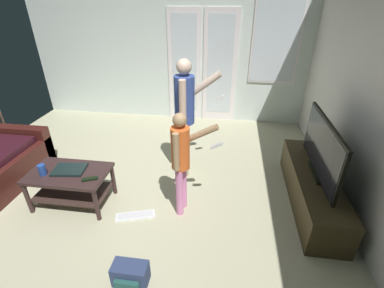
{
  "coord_description": "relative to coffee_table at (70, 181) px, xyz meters",
  "views": [
    {
      "loc": [
        1.19,
        -2.47,
        2.23
      ],
      "look_at": [
        0.83,
        0.06,
        0.82
      ],
      "focal_mm": 25.42,
      "sensor_mm": 36.0,
      "label": 1
    }
  ],
  "objects": [
    {
      "name": "tv_remote_black",
      "position": [
        0.32,
        -0.11,
        0.13
      ],
      "size": [
        0.18,
        0.11,
        0.02
      ],
      "primitive_type": "cube",
      "rotation": [
        0.0,
        0.0,
        0.4
      ],
      "color": "black",
      "rests_on": "coffee_table"
    },
    {
      "name": "person_adult",
      "position": [
        1.24,
        0.83,
        0.63
      ],
      "size": [
        0.61,
        0.45,
        1.58
      ],
      "color": "tan",
      "rests_on": "ground_plane"
    },
    {
      "name": "backpack",
      "position": [
        1.03,
        -0.92,
        -0.22
      ],
      "size": [
        0.31,
        0.2,
        0.21
      ],
      "color": "navy",
      "rests_on": "ground_plane"
    },
    {
      "name": "ground_plane",
      "position": [
        0.58,
        0.12,
        -0.33
      ],
      "size": [
        5.26,
        5.43,
        0.02
      ],
      "primitive_type": "cube",
      "color": "#B4B08E"
    },
    {
      "name": "wall_back_with_doors",
      "position": [
        0.7,
        2.8,
        1.03
      ],
      "size": [
        5.26,
        0.09,
        2.78
      ],
      "color": "silver",
      "rests_on": "ground_plane"
    },
    {
      "name": "flat_screen_tv",
      "position": [
        2.82,
        0.41,
        0.42
      ],
      "size": [
        0.08,
        1.24,
        0.66
      ],
      "color": "black",
      "rests_on": "tv_stand"
    },
    {
      "name": "cup_near_edge",
      "position": [
        -0.25,
        -0.09,
        0.19
      ],
      "size": [
        0.08,
        0.08,
        0.13
      ],
      "primitive_type": "cylinder",
      "color": "#224293",
      "rests_on": "coffee_table"
    },
    {
      "name": "coffee_table",
      "position": [
        0.0,
        0.0,
        0.0
      ],
      "size": [
        0.89,
        0.54,
        0.44
      ],
      "color": "#332121",
      "rests_on": "ground_plane"
    },
    {
      "name": "loose_keyboard",
      "position": [
        0.8,
        -0.14,
        -0.31
      ],
      "size": [
        0.46,
        0.26,
        0.02
      ],
      "color": "white",
      "rests_on": "ground_plane"
    },
    {
      "name": "person_child",
      "position": [
        1.32,
        0.05,
        0.41
      ],
      "size": [
        0.54,
        0.33,
        1.22
      ],
      "color": "pink",
      "rests_on": "ground_plane"
    },
    {
      "name": "laptop_closed",
      "position": [
        0.0,
        0.03,
        0.14
      ],
      "size": [
        0.39,
        0.3,
        0.03
      ],
      "primitive_type": "cube",
      "rotation": [
        0.0,
        0.0,
        0.13
      ],
      "color": "black",
      "rests_on": "coffee_table"
    },
    {
      "name": "tv_stand",
      "position": [
        2.82,
        0.41,
        -0.12
      ],
      "size": [
        0.45,
        1.67,
        0.41
      ],
      "color": "#372C17",
      "rests_on": "ground_plane"
    }
  ]
}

